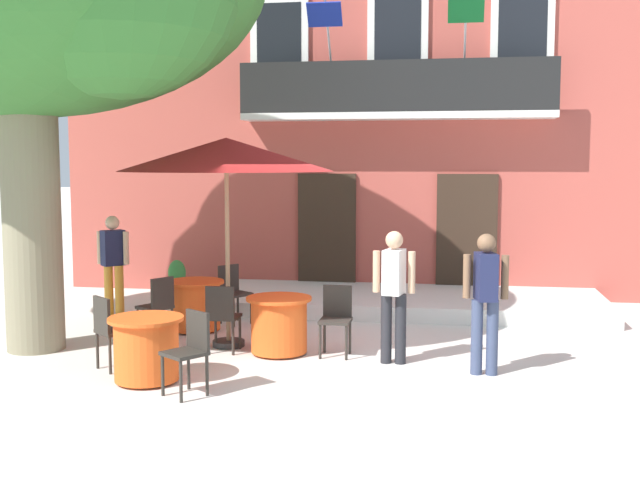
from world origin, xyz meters
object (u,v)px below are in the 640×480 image
(cafe_chair_near_tree_0, at_px, (336,315))
(cafe_table_front, at_px, (146,349))
(cafe_table_near_tree, at_px, (279,325))
(cafe_chair_near_tree_1, at_px, (222,314))
(cafe_chair_middle_0, at_px, (158,304))
(ground_planter_left, at_px, (177,277))
(pedestrian_near_entrance, at_px, (485,295))
(cafe_chair_front_1, at_px, (110,327))
(cafe_chair_middle_1, at_px, (233,290))
(pedestrian_mid_plaza, at_px, (113,261))
(pedestrian_by_tree, at_px, (394,289))
(cafe_table_middle, at_px, (195,305))
(cafe_chair_front_0, at_px, (190,347))
(cafe_umbrella, at_px, (226,155))

(cafe_chair_near_tree_0, distance_m, cafe_table_front, 2.54)
(cafe_table_near_tree, distance_m, cafe_chair_near_tree_1, 0.77)
(cafe_chair_near_tree_1, distance_m, cafe_chair_middle_0, 1.24)
(ground_planter_left, distance_m, pedestrian_near_entrance, 6.86)
(cafe_chair_front_1, bearing_deg, cafe_table_near_tree, 31.15)
(cafe_chair_middle_1, xyz_separation_m, pedestrian_mid_plaza, (-1.92, -0.11, 0.42))
(cafe_chair_near_tree_0, height_order, cafe_chair_middle_0, same)
(cafe_chair_front_1, bearing_deg, pedestrian_by_tree, 14.86)
(cafe_chair_middle_0, xyz_separation_m, cafe_chair_front_1, (0.01, -1.59, 0.00))
(cafe_chair_near_tree_0, bearing_deg, ground_planter_left, 134.09)
(cafe_table_middle, height_order, ground_planter_left, cafe_table_middle)
(cafe_table_front, xyz_separation_m, pedestrian_mid_plaza, (-1.85, 3.22, 0.56))
(cafe_table_near_tree, bearing_deg, cafe_chair_middle_1, 122.47)
(cafe_chair_near_tree_1, relative_size, pedestrian_by_tree, 0.54)
(cafe_chair_near_tree_1, relative_size, ground_planter_left, 1.25)
(cafe_table_near_tree, bearing_deg, cafe_chair_near_tree_0, 5.37)
(ground_planter_left, distance_m, pedestrian_by_tree, 5.80)
(cafe_table_near_tree, height_order, pedestrian_by_tree, pedestrian_by_tree)
(cafe_table_middle, bearing_deg, cafe_chair_near_tree_0, -25.39)
(cafe_chair_middle_0, height_order, pedestrian_mid_plaza, pedestrian_mid_plaza)
(cafe_chair_near_tree_1, height_order, pedestrian_by_tree, pedestrian_by_tree)
(cafe_chair_middle_0, xyz_separation_m, cafe_chair_front_0, (1.29, -2.38, 0.00))
(cafe_table_near_tree, height_order, pedestrian_near_entrance, pedestrian_near_entrance)
(cafe_chair_near_tree_1, distance_m, cafe_chair_front_0, 1.84)
(pedestrian_mid_plaza, bearing_deg, cafe_table_near_tree, -28.79)
(ground_planter_left, xyz_separation_m, pedestrian_mid_plaza, (-0.32, -1.99, 0.55))
(cafe_chair_near_tree_0, xyz_separation_m, cafe_chair_front_0, (-1.31, -1.97, 0.00))
(cafe_chair_near_tree_0, distance_m, cafe_chair_middle_1, 2.57)
(cafe_table_middle, height_order, cafe_chair_middle_0, cafe_chair_middle_0)
(cafe_chair_middle_1, height_order, ground_planter_left, cafe_chair_middle_1)
(cafe_chair_middle_1, distance_m, pedestrian_mid_plaza, 1.97)
(cafe_chair_middle_1, height_order, cafe_umbrella, cafe_umbrella)
(cafe_umbrella, xyz_separation_m, pedestrian_near_entrance, (3.41, -0.86, -1.65))
(cafe_umbrella, bearing_deg, ground_planter_left, 120.20)
(cafe_chair_middle_0, distance_m, cafe_chair_front_1, 1.59)
(cafe_chair_front_1, xyz_separation_m, cafe_umbrella, (1.07, 1.42, 2.08))
(cafe_table_near_tree, xyz_separation_m, cafe_chair_near_tree_0, (0.75, 0.07, 0.14))
(cafe_chair_near_tree_1, height_order, cafe_chair_front_0, same)
(cafe_chair_front_0, relative_size, pedestrian_by_tree, 0.54)
(cafe_umbrella, bearing_deg, cafe_chair_front_0, -84.37)
(cafe_chair_front_0, bearing_deg, cafe_chair_front_1, 148.50)
(cafe_table_front, bearing_deg, cafe_chair_front_1, 146.62)
(cafe_chair_front_1, height_order, ground_planter_left, cafe_chair_front_1)
(cafe_chair_near_tree_1, xyz_separation_m, cafe_chair_middle_1, (-0.40, 1.88, 0.00))
(cafe_chair_near_tree_0, bearing_deg, pedestrian_by_tree, -20.81)
(cafe_table_front, bearing_deg, pedestrian_mid_plaza, 119.91)
(cafe_chair_near_tree_1, xyz_separation_m, cafe_table_front, (-0.47, -1.45, -0.14))
(cafe_table_middle, bearing_deg, cafe_chair_near_tree_1, -57.43)
(cafe_table_middle, xyz_separation_m, pedestrian_mid_plaza, (-1.53, 0.53, 0.56))
(cafe_chair_front_0, bearing_deg, cafe_table_near_tree, 73.55)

